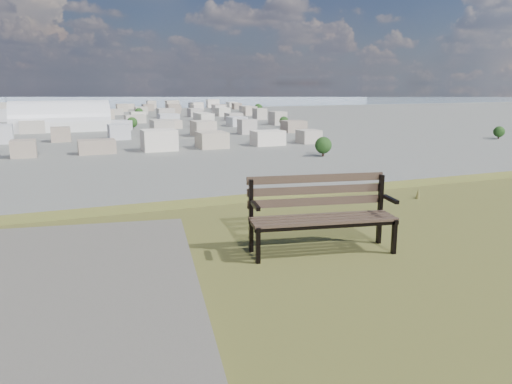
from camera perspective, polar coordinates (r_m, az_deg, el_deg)
name	(u,v)px	position (r m, az deg, el deg)	size (l,w,h in m)	color
park_bench	(321,210)	(5.68, 7.39, -2.01)	(1.69, 0.81, 0.85)	#49372A
gravel_patch	(21,300)	(4.87, -25.30, -11.06)	(3.09, 4.41, 0.09)	#636056
grass_tufts	(442,298)	(4.54, 20.53, -11.30)	(12.49, 6.88, 0.28)	brown
arena	(61,122)	(310.59, -21.39, 7.50)	(53.93, 23.29, 22.66)	silver
city_blocks	(58,116)	(398.42, -21.71, 8.09)	(395.00, 361.00, 7.00)	silver
city_trees	(10,122)	(323.87, -26.26, 7.16)	(406.52, 387.20, 9.98)	black
bay_water	(54,100)	(903.68, -22.10, 9.73)	(2400.00, 700.00, 0.12)	#95AEBE
far_hills	(26,84)	(1407.39, -24.83, 11.15)	(2050.00, 340.00, 60.00)	#838DA2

